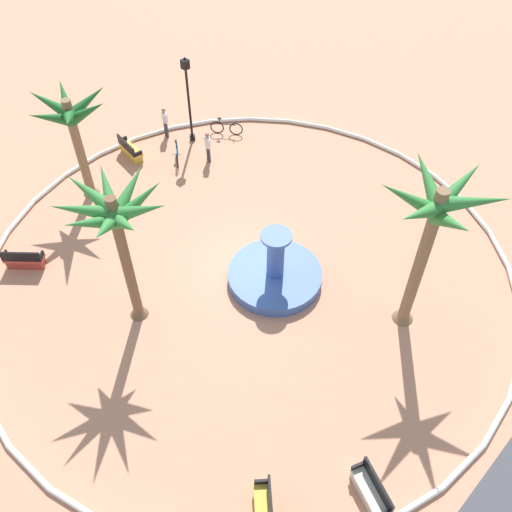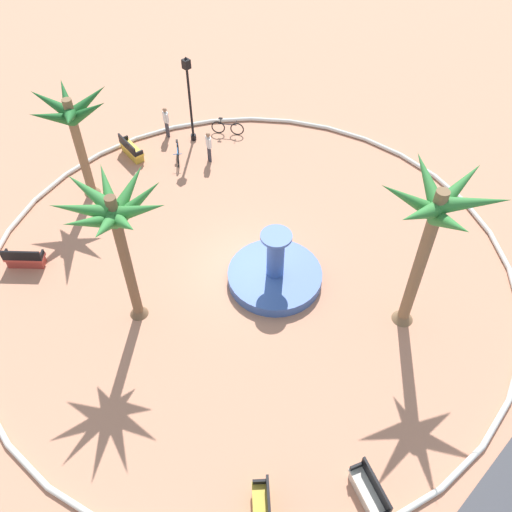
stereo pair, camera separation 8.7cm
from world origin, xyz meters
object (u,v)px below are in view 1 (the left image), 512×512
(palm_tree_near_fountain, at_px, (72,122))
(bench_southeast, at_px, (25,260))
(bench_east, at_px, (131,151))
(bicycle_red_frame, at_px, (226,128))
(person_cyclist_photo, at_px, (208,145))
(bench_north, at_px, (264,511))
(person_cyclist_helmet, at_px, (165,121))
(palm_tree_mid_plaza, at_px, (115,220))
(lamppost, at_px, (188,94))
(palm_tree_by_curb, at_px, (433,223))
(bench_west, at_px, (370,492))
(bicycle_by_lamppost, at_px, (177,154))
(fountain, at_px, (275,274))

(palm_tree_near_fountain, xyz_separation_m, bench_southeast, (4.47, 1.96, -3.56))
(bench_east, distance_m, bench_southeast, 7.99)
(bicycle_red_frame, xyz_separation_m, person_cyclist_photo, (2.14, 1.01, 0.53))
(bench_north, distance_m, person_cyclist_helmet, 19.45)
(palm_tree_mid_plaza, distance_m, lamppost, 11.48)
(palm_tree_by_curb, distance_m, bicycle_red_frame, 14.58)
(bench_west, bearing_deg, bicycle_red_frame, -120.13)
(person_cyclist_helmet, bearing_deg, bicycle_red_frame, 138.31)
(person_cyclist_helmet, bearing_deg, bench_southeast, 16.98)
(bench_east, distance_m, bench_north, 18.27)
(bicycle_by_lamppost, relative_size, person_cyclist_helmet, 0.83)
(fountain, height_order, bicycle_red_frame, fountain)
(bicycle_by_lamppost, bearing_deg, bench_west, 69.08)
(bicycle_red_frame, bearing_deg, palm_tree_near_fountain, -7.75)
(palm_tree_by_curb, distance_m, lamppost, 14.59)
(bicycle_red_frame, relative_size, bicycle_by_lamppost, 1.02)
(person_cyclist_helmet, bearing_deg, lamppost, 121.87)
(bicycle_red_frame, bearing_deg, fountain, 57.85)
(bench_east, relative_size, bicycle_red_frame, 1.16)
(palm_tree_by_curb, xyz_separation_m, bicycle_red_frame, (-3.38, -13.40, -4.64))
(bench_west, height_order, bicycle_red_frame, bench_west)
(palm_tree_near_fountain, relative_size, lamppost, 1.14)
(lamppost, relative_size, person_cyclist_helmet, 2.75)
(person_cyclist_helmet, bearing_deg, bicycle_by_lamppost, 65.12)
(palm_tree_by_curb, bearing_deg, fountain, -66.53)
(fountain, distance_m, palm_tree_near_fountain, 10.56)
(palm_tree_near_fountain, bearing_deg, palm_tree_mid_plaza, 69.49)
(palm_tree_by_curb, distance_m, palm_tree_mid_plaza, 10.03)
(bench_north, bearing_deg, palm_tree_mid_plaza, -102.32)
(bench_east, relative_size, bench_north, 1.08)
(bench_west, bearing_deg, fountain, -117.82)
(palm_tree_near_fountain, distance_m, bench_east, 4.73)
(bicycle_red_frame, bearing_deg, palm_tree_by_curb, 75.84)
(bench_west, bearing_deg, palm_tree_near_fountain, -96.33)
(bench_west, xyz_separation_m, bicycle_by_lamppost, (-6.35, -16.60, 0.04))
(person_cyclist_helmet, height_order, person_cyclist_photo, person_cyclist_helmet)
(palm_tree_near_fountain, distance_m, lamppost, 6.18)
(bicycle_red_frame, distance_m, bicycle_by_lamppost, 3.25)
(palm_tree_mid_plaza, xyz_separation_m, person_cyclist_helmet, (-8.02, -8.24, -4.05))
(bench_west, distance_m, bench_north, 3.19)
(palm_tree_mid_plaza, relative_size, bench_west, 3.70)
(bench_west, distance_m, bicycle_by_lamppost, 17.77)
(person_cyclist_helmet, bearing_deg, person_cyclist_photo, 93.32)
(palm_tree_by_curb, height_order, person_cyclist_photo, palm_tree_by_curb)
(bench_north, bearing_deg, palm_tree_by_curb, -171.77)
(bench_southeast, bearing_deg, person_cyclist_helmet, -163.02)
(palm_tree_near_fountain, bearing_deg, bench_east, -162.64)
(palm_tree_by_curb, bearing_deg, palm_tree_near_fountain, -73.56)
(bench_east, bearing_deg, bicycle_by_lamppost, 126.93)
(person_cyclist_photo, bearing_deg, bench_east, -49.72)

